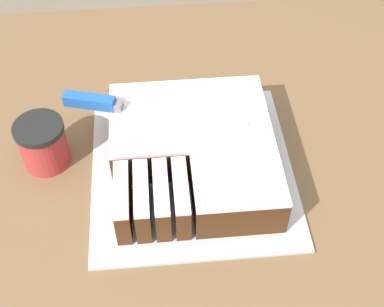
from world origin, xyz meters
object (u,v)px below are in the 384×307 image
cake_board (192,169)px  cake (194,151)px  knife (110,105)px  coffee_cup (43,144)px

cake_board → cake: size_ratio=1.25×
knife → coffee_cup: 0.14m
cake_board → cake: cake is taller
cake_board → knife: size_ratio=1.18×
cake → knife: knife is taller
cake → coffee_cup: bearing=171.4°
cake_board → coffee_cup: (-0.26, 0.05, 0.04)m
cake → knife: size_ratio=0.94×
coffee_cup → cake_board: bearing=-9.9°
cake → cake_board: bearing=-131.6°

